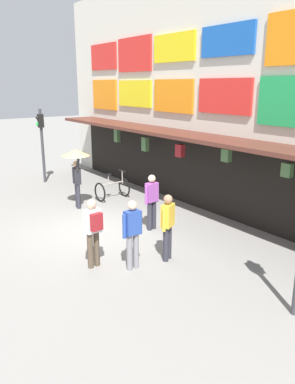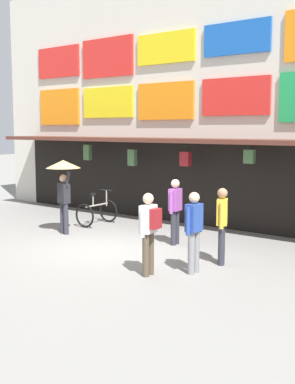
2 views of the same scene
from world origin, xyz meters
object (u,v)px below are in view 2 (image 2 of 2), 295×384
(pedestrian_in_blue, at_px, (175,208))
(pedestrian_with_umbrella, at_px, (63,176))
(pedestrian_in_red, at_px, (149,228))
(bicycle_parked, at_px, (97,212))
(pedestrian_in_white, at_px, (194,228))
(pedestrian_in_green, at_px, (222,222))

(pedestrian_in_blue, relative_size, pedestrian_with_umbrella, 0.81)
(pedestrian_in_blue, xyz_separation_m, pedestrian_in_red, (1.17, -2.57, 0.04))
(bicycle_parked, relative_size, pedestrian_in_red, 0.71)
(bicycle_parked, xyz_separation_m, pedestrian_with_umbrella, (0.22, -1.54, 1.25))
(pedestrian_in_white, relative_size, pedestrian_in_green, 1.00)
(pedestrian_with_umbrella, distance_m, pedestrian_in_green, 5.12)
(pedestrian_in_blue, bearing_deg, pedestrian_in_red, -65.42)
(pedestrian_in_blue, distance_m, pedestrian_in_green, 2.09)
(bicycle_parked, xyz_separation_m, pedestrian_in_white, (5.20, -2.55, 0.55))
(pedestrian_in_red, bearing_deg, pedestrian_with_umbrella, 158.73)
(bicycle_parked, bearing_deg, pedestrian_in_white, -26.14)
(pedestrian_in_blue, bearing_deg, pedestrian_with_umbrella, -164.83)
(pedestrian_with_umbrella, height_order, pedestrian_in_green, pedestrian_with_umbrella)
(pedestrian_in_blue, distance_m, pedestrian_with_umbrella, 3.38)
(bicycle_parked, distance_m, pedestrian_in_blue, 3.53)
(bicycle_parked, height_order, pedestrian_in_red, pedestrian_in_red)
(bicycle_parked, bearing_deg, pedestrian_in_red, -35.24)
(pedestrian_in_white, bearing_deg, pedestrian_with_umbrella, 168.54)
(pedestrian_with_umbrella, xyz_separation_m, pedestrian_in_green, (5.08, -0.05, -0.69))
(pedestrian_in_green, bearing_deg, pedestrian_in_blue, 154.10)
(pedestrian_in_blue, relative_size, pedestrian_in_white, 1.00)
(pedestrian_in_blue, xyz_separation_m, pedestrian_in_white, (1.78, -1.87, 0.00))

